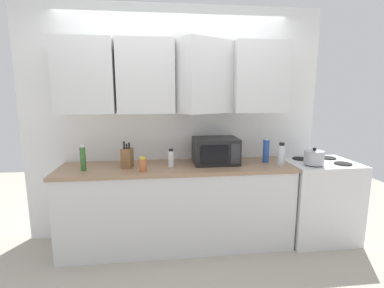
{
  "coord_description": "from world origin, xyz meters",
  "views": [
    {
      "loc": [
        -0.19,
        -3.23,
        1.66
      ],
      "look_at": [
        0.17,
        -0.25,
        1.12
      ],
      "focal_mm": 26.61,
      "sensor_mm": 36.0,
      "label": 1
    }
  ],
  "objects_px": {
    "bottle_clear_tall": "(281,155)",
    "bottle_blue_cleaner": "(266,150)",
    "stove_range": "(318,199)",
    "bottle_white_jar": "(171,158)",
    "kettle": "(314,157)",
    "microwave": "(216,151)",
    "bottle_spice_jar": "(143,165)",
    "bottle_green_oil": "(83,159)",
    "knife_block": "(127,158)"
  },
  "relations": [
    {
      "from": "stove_range",
      "to": "bottle_green_oil",
      "type": "bearing_deg",
      "value": -178.51
    },
    {
      "from": "kettle",
      "to": "bottle_spice_jar",
      "type": "distance_m",
      "value": 1.79
    },
    {
      "from": "kettle",
      "to": "bottle_green_oil",
      "type": "distance_m",
      "value": 2.38
    },
    {
      "from": "stove_range",
      "to": "bottle_clear_tall",
      "type": "xyz_separation_m",
      "value": [
        -0.51,
        -0.09,
        0.56
      ]
    },
    {
      "from": "stove_range",
      "to": "bottle_white_jar",
      "type": "bearing_deg",
      "value": -179.62
    },
    {
      "from": "kettle",
      "to": "bottle_white_jar",
      "type": "xyz_separation_m",
      "value": [
        -1.51,
        0.13,
        0.0
      ]
    },
    {
      "from": "kettle",
      "to": "bottle_spice_jar",
      "type": "relative_size",
      "value": 1.41
    },
    {
      "from": "microwave",
      "to": "bottle_white_jar",
      "type": "bearing_deg",
      "value": -170.28
    },
    {
      "from": "knife_block",
      "to": "bottle_green_oil",
      "type": "height_order",
      "value": "knife_block"
    },
    {
      "from": "knife_block",
      "to": "bottle_clear_tall",
      "type": "height_order",
      "value": "knife_block"
    },
    {
      "from": "bottle_spice_jar",
      "to": "bottle_white_jar",
      "type": "xyz_separation_m",
      "value": [
        0.28,
        0.16,
        0.02
      ]
    },
    {
      "from": "bottle_spice_jar",
      "to": "stove_range",
      "type": "bearing_deg",
      "value": 4.91
    },
    {
      "from": "kettle",
      "to": "bottle_clear_tall",
      "type": "relative_size",
      "value": 0.84
    },
    {
      "from": "stove_range",
      "to": "bottle_clear_tall",
      "type": "bearing_deg",
      "value": -169.75
    },
    {
      "from": "bottle_spice_jar",
      "to": "bottle_blue_cleaner",
      "type": "xyz_separation_m",
      "value": [
        1.34,
        0.22,
        0.06
      ]
    },
    {
      "from": "bottle_clear_tall",
      "to": "bottle_blue_cleaner",
      "type": "bearing_deg",
      "value": 126.69
    },
    {
      "from": "bottle_spice_jar",
      "to": "bottle_blue_cleaner",
      "type": "distance_m",
      "value": 1.36
    },
    {
      "from": "stove_range",
      "to": "bottle_white_jar",
      "type": "height_order",
      "value": "bottle_white_jar"
    },
    {
      "from": "bottle_clear_tall",
      "to": "bottle_blue_cleaner",
      "type": "distance_m",
      "value": 0.19
    },
    {
      "from": "knife_block",
      "to": "bottle_blue_cleaner",
      "type": "distance_m",
      "value": 1.51
    },
    {
      "from": "microwave",
      "to": "knife_block",
      "type": "relative_size",
      "value": 1.74
    },
    {
      "from": "kettle",
      "to": "bottle_green_oil",
      "type": "xyz_separation_m",
      "value": [
        -2.38,
        0.07,
        0.04
      ]
    },
    {
      "from": "stove_range",
      "to": "bottle_spice_jar",
      "type": "relative_size",
      "value": 6.27
    },
    {
      "from": "knife_block",
      "to": "bottle_white_jar",
      "type": "height_order",
      "value": "knife_block"
    },
    {
      "from": "bottle_white_jar",
      "to": "bottle_spice_jar",
      "type": "bearing_deg",
      "value": -150.95
    },
    {
      "from": "microwave",
      "to": "knife_block",
      "type": "xyz_separation_m",
      "value": [
        -0.94,
        -0.07,
        -0.04
      ]
    },
    {
      "from": "bottle_clear_tall",
      "to": "knife_block",
      "type": "bearing_deg",
      "value": 176.76
    },
    {
      "from": "microwave",
      "to": "bottle_white_jar",
      "type": "xyz_separation_m",
      "value": [
        -0.49,
        -0.08,
        -0.05
      ]
    },
    {
      "from": "bottle_spice_jar",
      "to": "bottle_blue_cleaner",
      "type": "relative_size",
      "value": 0.52
    },
    {
      "from": "bottle_white_jar",
      "to": "stove_range",
      "type": "bearing_deg",
      "value": 0.38
    },
    {
      "from": "bottle_green_oil",
      "to": "stove_range",
      "type": "bearing_deg",
      "value": 1.49
    },
    {
      "from": "microwave",
      "to": "bottle_blue_cleaner",
      "type": "bearing_deg",
      "value": -1.72
    },
    {
      "from": "bottle_blue_cleaner",
      "to": "bottle_green_oil",
      "type": "distance_m",
      "value": 1.93
    },
    {
      "from": "microwave",
      "to": "bottle_blue_cleaner",
      "type": "xyz_separation_m",
      "value": [
        0.57,
        -0.02,
        -0.01
      ]
    },
    {
      "from": "kettle",
      "to": "bottle_white_jar",
      "type": "height_order",
      "value": "kettle"
    },
    {
      "from": "bottle_clear_tall",
      "to": "bottle_blue_cleaner",
      "type": "height_order",
      "value": "bottle_blue_cleaner"
    },
    {
      "from": "kettle",
      "to": "bottle_clear_tall",
      "type": "height_order",
      "value": "bottle_clear_tall"
    },
    {
      "from": "bottle_spice_jar",
      "to": "bottle_clear_tall",
      "type": "height_order",
      "value": "bottle_clear_tall"
    },
    {
      "from": "bottle_blue_cleaner",
      "to": "bottle_green_oil",
      "type": "relative_size",
      "value": 1.08
    },
    {
      "from": "knife_block",
      "to": "bottle_green_oil",
      "type": "relative_size",
      "value": 1.08
    },
    {
      "from": "microwave",
      "to": "bottle_clear_tall",
      "type": "bearing_deg",
      "value": -13.75
    },
    {
      "from": "kettle",
      "to": "bottle_green_oil",
      "type": "bearing_deg",
      "value": 178.23
    },
    {
      "from": "kettle",
      "to": "microwave",
      "type": "xyz_separation_m",
      "value": [
        -1.02,
        0.21,
        0.06
      ]
    },
    {
      "from": "microwave",
      "to": "bottle_spice_jar",
      "type": "bearing_deg",
      "value": -162.66
    },
    {
      "from": "microwave",
      "to": "bottle_clear_tall",
      "type": "relative_size",
      "value": 1.97
    },
    {
      "from": "knife_block",
      "to": "bottle_clear_tall",
      "type": "bearing_deg",
      "value": -3.24
    },
    {
      "from": "bottle_spice_jar",
      "to": "microwave",
      "type": "bearing_deg",
      "value": 17.34
    },
    {
      "from": "bottle_blue_cleaner",
      "to": "stove_range",
      "type": "bearing_deg",
      "value": -5.08
    },
    {
      "from": "stove_range",
      "to": "kettle",
      "type": "height_order",
      "value": "kettle"
    },
    {
      "from": "microwave",
      "to": "knife_block",
      "type": "distance_m",
      "value": 0.94
    }
  ]
}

